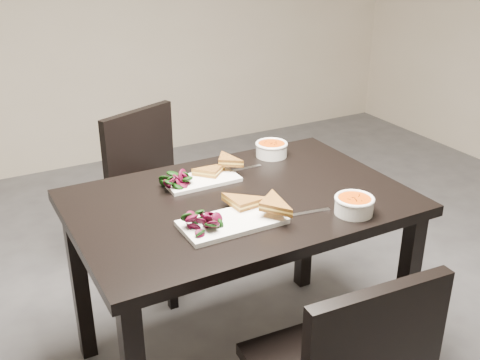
# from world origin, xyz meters

# --- Properties ---
(ground) EXTENTS (5.00, 5.00, 0.00)m
(ground) POSITION_xyz_m (0.00, 0.00, 0.00)
(ground) COLOR #47474C
(ground) RESTS_ON ground
(table) EXTENTS (1.20, 0.80, 0.75)m
(table) POSITION_xyz_m (-0.18, 0.08, 0.65)
(table) COLOR black
(table) RESTS_ON ground
(chair_far) EXTENTS (0.55, 0.55, 0.85)m
(chair_far) POSITION_xyz_m (-0.22, 0.86, 0.48)
(chair_far) COLOR black
(chair_far) RESTS_ON ground
(plate_near) EXTENTS (0.34, 0.17, 0.02)m
(plate_near) POSITION_xyz_m (-0.30, -0.08, 0.76)
(plate_near) COLOR white
(plate_near) RESTS_ON table
(sandwich_near) EXTENTS (0.18, 0.14, 0.06)m
(sandwich_near) POSITION_xyz_m (-0.23, -0.07, 0.80)
(sandwich_near) COLOR #A26722
(sandwich_near) RESTS_ON plate_near
(salad_near) EXTENTS (0.11, 0.10, 0.05)m
(salad_near) POSITION_xyz_m (-0.40, -0.08, 0.79)
(salad_near) COLOR black
(salad_near) RESTS_ON plate_near
(soup_bowl_near) EXTENTS (0.14, 0.14, 0.06)m
(soup_bowl_near) POSITION_xyz_m (0.11, -0.21, 0.78)
(soup_bowl_near) COLOR white
(soup_bowl_near) RESTS_ON table
(cutlery_near) EXTENTS (0.18, 0.04, 0.00)m
(cutlery_near) POSITION_xyz_m (-0.04, -0.14, 0.75)
(cutlery_near) COLOR silver
(cutlery_near) RESTS_ON table
(plate_far) EXTENTS (0.28, 0.14, 0.01)m
(plate_far) POSITION_xyz_m (-0.24, 0.27, 0.76)
(plate_far) COLOR white
(plate_far) RESTS_ON table
(sandwich_far) EXTENTS (0.18, 0.17, 0.05)m
(sandwich_far) POSITION_xyz_m (-0.18, 0.26, 0.79)
(sandwich_far) COLOR #A26722
(sandwich_far) RESTS_ON plate_far
(salad_far) EXTENTS (0.09, 0.08, 0.04)m
(salad_far) POSITION_xyz_m (-0.34, 0.27, 0.78)
(salad_far) COLOR black
(salad_far) RESTS_ON plate_far
(soup_bowl_far) EXTENTS (0.14, 0.14, 0.06)m
(soup_bowl_far) POSITION_xyz_m (0.13, 0.37, 0.78)
(soup_bowl_far) COLOR white
(soup_bowl_far) RESTS_ON table
(cutlery_far) EXTENTS (0.18, 0.02, 0.00)m
(cutlery_far) POSITION_xyz_m (-0.05, 0.30, 0.75)
(cutlery_far) COLOR silver
(cutlery_far) RESTS_ON table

